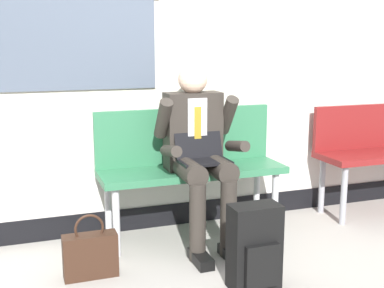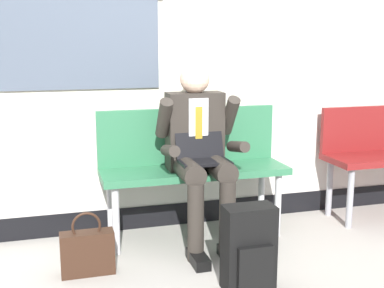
% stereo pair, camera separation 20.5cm
% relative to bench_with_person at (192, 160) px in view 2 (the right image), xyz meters
% --- Properties ---
extents(ground_plane, '(18.00, 18.00, 0.00)m').
position_rel_bench_with_person_xyz_m(ground_plane, '(-0.16, -0.28, -0.58)').
color(ground_plane, '#9E9991').
extents(station_wall, '(5.22, 0.17, 3.00)m').
position_rel_bench_with_person_xyz_m(station_wall, '(-0.17, 0.28, 0.91)').
color(station_wall, beige).
rests_on(station_wall, ground).
extents(bench_with_person, '(1.36, 0.42, 0.95)m').
position_rel_bench_with_person_xyz_m(bench_with_person, '(0.00, 0.00, 0.00)').
color(bench_with_person, '#2D6B47').
rests_on(bench_with_person, ground).
extents(bench_empty, '(1.03, 0.42, 0.90)m').
position_rel_bench_with_person_xyz_m(bench_empty, '(1.65, -0.01, -0.02)').
color(bench_empty, maroon).
rests_on(bench_empty, ground).
extents(person_seated, '(0.57, 0.70, 1.28)m').
position_rel_bench_with_person_xyz_m(person_seated, '(-0.00, -0.20, 0.12)').
color(person_seated, '#2D2823').
rests_on(person_seated, ground).
extents(backpack, '(0.30, 0.21, 0.51)m').
position_rel_bench_with_person_xyz_m(backpack, '(0.07, -0.94, -0.33)').
color(backpack, black).
rests_on(backpack, ground).
extents(handbag, '(0.33, 0.12, 0.41)m').
position_rel_bench_with_person_xyz_m(handbag, '(-0.81, -0.48, -0.43)').
color(handbag, '#331E14').
rests_on(handbag, ground).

